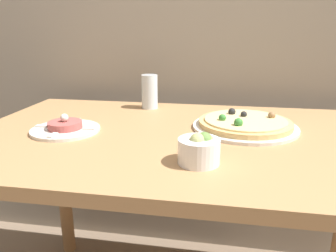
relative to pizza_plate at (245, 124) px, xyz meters
name	(u,v)px	position (x,y,z in m)	size (l,w,h in m)	color
dining_table	(187,163)	(-0.18, -0.09, -0.11)	(1.37, 0.82, 0.76)	#AD7F51
pizza_plate	(245,124)	(0.00, 0.00, 0.00)	(0.34, 0.34, 0.05)	silver
tartare_plate	(65,128)	(-0.56, -0.13, 0.00)	(0.22, 0.22, 0.06)	silver
small_bowl	(199,149)	(-0.12, -0.31, 0.02)	(0.10, 0.10, 0.08)	white
drinking_glass	(150,92)	(-0.37, 0.22, 0.05)	(0.06, 0.06, 0.14)	silver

